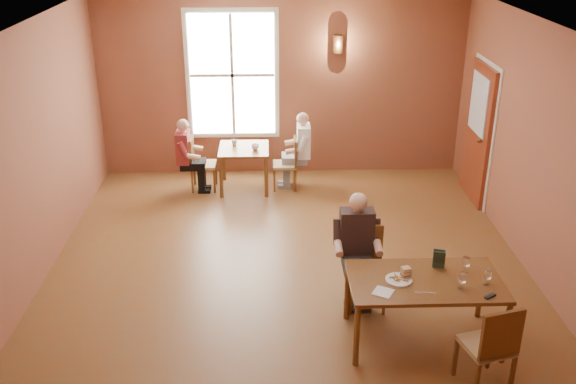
{
  "coord_description": "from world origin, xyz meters",
  "views": [
    {
      "loc": [
        -0.23,
        -6.84,
        4.17
      ],
      "look_at": [
        0.0,
        0.2,
        1.05
      ],
      "focal_mm": 40.0,
      "sensor_mm": 36.0,
      "label": 1
    }
  ],
  "objects_px": {
    "diner_main": "(367,259)",
    "diner_white": "(286,153)",
    "chair_diner_white": "(285,163)",
    "chair_diner_maroon": "(204,163)",
    "second_table": "(244,168)",
    "diner_maroon": "(201,155)",
    "chair_diner_main": "(366,270)",
    "chair_empty": "(487,343)",
    "main_table": "(422,310)"
  },
  "relations": [
    {
      "from": "diner_main",
      "to": "diner_white",
      "type": "height_order",
      "value": "diner_main"
    },
    {
      "from": "chair_diner_white",
      "to": "chair_diner_maroon",
      "type": "bearing_deg",
      "value": 90.0
    },
    {
      "from": "second_table",
      "to": "diner_white",
      "type": "distance_m",
      "value": 0.73
    },
    {
      "from": "second_table",
      "to": "diner_maroon",
      "type": "bearing_deg",
      "value": 180.0
    },
    {
      "from": "chair_diner_main",
      "to": "chair_empty",
      "type": "bearing_deg",
      "value": 124.29
    },
    {
      "from": "chair_diner_main",
      "to": "diner_white",
      "type": "xyz_separation_m",
      "value": [
        -0.79,
        3.42,
        0.14
      ]
    },
    {
      "from": "diner_main",
      "to": "diner_white",
      "type": "xyz_separation_m",
      "value": [
        -0.79,
        3.45,
        -0.03
      ]
    },
    {
      "from": "chair_diner_white",
      "to": "diner_maroon",
      "type": "distance_m",
      "value": 1.34
    },
    {
      "from": "second_table",
      "to": "chair_diner_maroon",
      "type": "relative_size",
      "value": 0.9
    },
    {
      "from": "main_table",
      "to": "diner_main",
      "type": "xyz_separation_m",
      "value": [
        -0.5,
        0.62,
        0.26
      ]
    },
    {
      "from": "diner_white",
      "to": "chair_diner_main",
      "type": "bearing_deg",
      "value": -167.04
    },
    {
      "from": "diner_main",
      "to": "chair_diner_maroon",
      "type": "height_order",
      "value": "diner_main"
    },
    {
      "from": "diner_main",
      "to": "chair_diner_maroon",
      "type": "relative_size",
      "value": 1.43
    },
    {
      "from": "main_table",
      "to": "chair_diner_main",
      "type": "relative_size",
      "value": 1.67
    },
    {
      "from": "chair_empty",
      "to": "diner_white",
      "type": "bearing_deg",
      "value": 94.63
    },
    {
      "from": "diner_white",
      "to": "chair_diner_maroon",
      "type": "xyz_separation_m",
      "value": [
        -1.33,
        0.0,
        -0.16
      ]
    },
    {
      "from": "chair_empty",
      "to": "second_table",
      "type": "bearing_deg",
      "value": 101.5
    },
    {
      "from": "diner_maroon",
      "to": "diner_white",
      "type": "bearing_deg",
      "value": 90.0
    },
    {
      "from": "chair_empty",
      "to": "chair_diner_white",
      "type": "bearing_deg",
      "value": 94.95
    },
    {
      "from": "diner_main",
      "to": "chair_diner_maroon",
      "type": "xyz_separation_m",
      "value": [
        -2.12,
        3.45,
        -0.19
      ]
    },
    {
      "from": "chair_diner_maroon",
      "to": "diner_maroon",
      "type": "bearing_deg",
      "value": -90.0
    },
    {
      "from": "second_table",
      "to": "diner_white",
      "type": "xyz_separation_m",
      "value": [
        0.68,
        0.0,
        0.25
      ]
    },
    {
      "from": "main_table",
      "to": "chair_diner_main",
      "type": "bearing_deg",
      "value": 127.57
    },
    {
      "from": "diner_maroon",
      "to": "chair_diner_white",
      "type": "bearing_deg",
      "value": 90.0
    },
    {
      "from": "chair_empty",
      "to": "second_table",
      "type": "relative_size",
      "value": 1.19
    },
    {
      "from": "chair_empty",
      "to": "main_table",
      "type": "bearing_deg",
      "value": 105.97
    },
    {
      "from": "chair_diner_main",
      "to": "diner_main",
      "type": "distance_m",
      "value": 0.17
    },
    {
      "from": "diner_main",
      "to": "second_table",
      "type": "height_order",
      "value": "diner_main"
    },
    {
      "from": "chair_diner_main",
      "to": "diner_maroon",
      "type": "distance_m",
      "value": 4.04
    },
    {
      "from": "diner_main",
      "to": "chair_empty",
      "type": "relative_size",
      "value": 1.34
    },
    {
      "from": "second_table",
      "to": "chair_diner_white",
      "type": "xyz_separation_m",
      "value": [
        0.65,
        0.0,
        0.07
      ]
    },
    {
      "from": "diner_main",
      "to": "diner_maroon",
      "type": "relative_size",
      "value": 1.08
    },
    {
      "from": "chair_diner_main",
      "to": "second_table",
      "type": "relative_size",
      "value": 1.18
    },
    {
      "from": "chair_empty",
      "to": "chair_diner_white",
      "type": "xyz_separation_m",
      "value": [
        -1.75,
        4.79,
        -0.05
      ]
    },
    {
      "from": "diner_main",
      "to": "diner_white",
      "type": "relative_size",
      "value": 1.05
    },
    {
      "from": "chair_diner_main",
      "to": "diner_white",
      "type": "bearing_deg",
      "value": -77.04
    },
    {
      "from": "chair_diner_white",
      "to": "chair_diner_main",
      "type": "bearing_deg",
      "value": -166.56
    },
    {
      "from": "main_table",
      "to": "diner_maroon",
      "type": "distance_m",
      "value": 4.86
    },
    {
      "from": "diner_maroon",
      "to": "second_table",
      "type": "bearing_deg",
      "value": 90.0
    },
    {
      "from": "chair_diner_main",
      "to": "diner_main",
      "type": "relative_size",
      "value": 0.74
    },
    {
      "from": "main_table",
      "to": "diner_main",
      "type": "distance_m",
      "value": 0.84
    },
    {
      "from": "chair_diner_main",
      "to": "chair_diner_white",
      "type": "bearing_deg",
      "value": -76.56
    },
    {
      "from": "chair_diner_main",
      "to": "chair_empty",
      "type": "distance_m",
      "value": 1.65
    },
    {
      "from": "second_table",
      "to": "chair_diner_maroon",
      "type": "xyz_separation_m",
      "value": [
        -0.65,
        0.0,
        0.09
      ]
    },
    {
      "from": "diner_main",
      "to": "main_table",
      "type": "bearing_deg",
      "value": 128.88
    },
    {
      "from": "diner_white",
      "to": "diner_maroon",
      "type": "relative_size",
      "value": 1.03
    },
    {
      "from": "main_table",
      "to": "second_table",
      "type": "xyz_separation_m",
      "value": [
        -1.97,
        4.07,
        -0.02
      ]
    },
    {
      "from": "chair_diner_main",
      "to": "diner_main",
      "type": "xyz_separation_m",
      "value": [
        0.0,
        -0.03,
        0.16
      ]
    },
    {
      "from": "diner_main",
      "to": "diner_white",
      "type": "bearing_deg",
      "value": -77.15
    },
    {
      "from": "diner_white",
      "to": "chair_diner_maroon",
      "type": "height_order",
      "value": "diner_white"
    }
  ]
}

